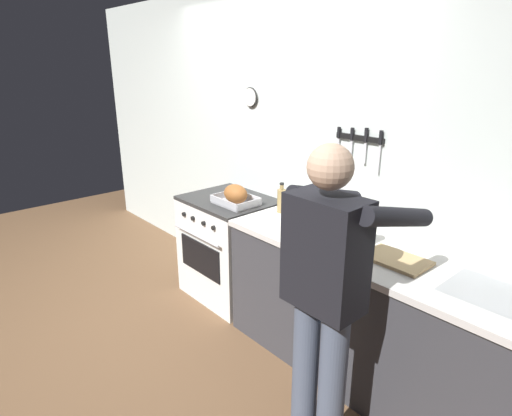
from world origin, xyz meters
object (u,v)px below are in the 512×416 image
stove (230,247)px  person_cook (326,287)px  bottle_vinegar (282,200)px  bottle_olive_oil (356,223)px  roasting_pan (236,196)px  bottle_hot_sauce (348,220)px  cutting_board (396,259)px

stove → person_cook: size_ratio=0.54×
stove → bottle_vinegar: bearing=10.0°
person_cook → bottle_olive_oil: 0.78m
roasting_pan → bottle_vinegar: 0.41m
stove → person_cook: 1.76m
roasting_pan → bottle_vinegar: bottle_vinegar is taller
bottle_hot_sauce → cutting_board: bearing=-20.3°
cutting_board → bottle_vinegar: (-1.05, 0.11, 0.09)m
bottle_hot_sauce → bottle_vinegar: bottle_vinegar is taller
stove → cutting_board: bearing=-0.4°
bottle_vinegar → cutting_board: bearing=-5.8°
cutting_board → bottle_olive_oil: size_ratio=1.37×
stove → cutting_board: (1.58, -0.01, 0.46)m
roasting_pan → person_cook: bearing=-22.1°
stove → person_cook: (1.56, -0.62, 0.50)m
stove → bottle_olive_oil: 1.35m
bottle_olive_oil → bottle_vinegar: bearing=178.6°
cutting_board → bottle_vinegar: 1.06m
bottle_vinegar → bottle_olive_oil: bottle_olive_oil is taller
cutting_board → bottle_hot_sauce: size_ratio=2.05×
person_cook → cutting_board: size_ratio=4.61×
stove → person_cook: person_cook is taller
roasting_pan → bottle_hot_sauce: 0.97m
stove → bottle_vinegar: bottle_vinegar is taller
person_cook → bottle_vinegar: size_ratio=7.16×
stove → cutting_board: size_ratio=2.50×
stove → bottle_olive_oil: bearing=3.6°
person_cook → cutting_board: 0.61m
stove → bottle_vinegar: size_ratio=3.88×
bottle_olive_oil → person_cook: bearing=-64.4°
stove → cutting_board: cutting_board is taller
person_cook → roasting_pan: person_cook is taller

